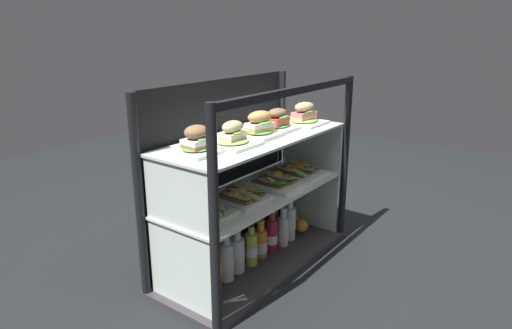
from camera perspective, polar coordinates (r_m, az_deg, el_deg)
ground_plane at (r=2.38m, az=0.00°, el=-12.64°), size 6.00×6.00×0.02m
case_base_deck at (r=2.36m, az=0.00°, el=-12.11°), size 1.12×0.46×0.03m
case_frame at (r=2.23m, az=-2.11°, el=-0.26°), size 1.12×0.46×0.93m
riser_lower_tier at (r=2.28m, az=0.00°, el=-7.90°), size 1.04×0.38×0.35m
shelf_lower_glass at (r=2.21m, az=0.00°, el=-3.60°), size 1.06×0.40×0.01m
riser_upper_tier at (r=2.16m, az=0.00°, el=-0.15°), size 1.04×0.38×0.27m
shelf_upper_glass at (r=2.12m, az=0.00°, el=3.44°), size 1.06×0.40×0.01m
plated_roll_sandwich_center at (r=1.85m, az=-7.54°, el=2.83°), size 0.19×0.19×0.12m
plated_roll_sandwich_far_right at (r=1.95m, az=-2.98°, el=3.47°), size 0.20×0.20×0.11m
plated_roll_sandwich_far_left at (r=2.11m, az=0.48°, el=4.85°), size 0.18×0.18×0.12m
plated_roll_sandwich_near_left_corner at (r=2.25m, az=2.82°, el=5.46°), size 0.18×0.18×0.11m
plated_roll_sandwich_right_of_center at (r=2.41m, az=6.16°, el=6.18°), size 0.21×0.21×0.12m
open_sandwich_tray_right_of_center at (r=1.95m, az=-6.83°, el=-5.87°), size 0.22×0.27×0.06m
open_sandwich_tray_left_of_center at (r=2.10m, az=-1.97°, el=-3.95°), size 0.22×0.27×0.06m
open_sandwich_tray_near_right_corner at (r=2.28m, az=2.60°, el=-2.25°), size 0.22×0.27×0.06m
open_sandwich_tray_mid_left at (r=2.47m, az=5.44°, el=-0.76°), size 0.22×0.27×0.06m
juice_bottle_front_left_end at (r=2.03m, az=-7.47°, el=-14.37°), size 0.06×0.06×0.19m
juice_bottle_tucked_behind at (r=2.08m, az=-5.43°, el=-13.15°), size 0.07×0.07×0.22m
juice_bottle_back_left at (r=2.13m, az=-3.81°, el=-12.23°), size 0.07×0.07×0.23m
juice_bottle_near_post at (r=2.20m, az=-2.41°, el=-11.33°), size 0.07×0.07×0.22m
juice_bottle_back_center at (r=2.26m, az=-0.61°, el=-10.64°), size 0.06×0.06×0.22m
juice_bottle_back_right at (r=2.34m, az=0.58°, el=-9.94°), size 0.07×0.07×0.20m
juice_bottle_front_middle at (r=2.39m, az=2.00°, el=-8.86°), size 0.06×0.06×0.23m
juice_bottle_front_second at (r=2.45m, az=3.46°, el=-8.48°), size 0.06×0.06×0.22m
juice_bottle_front_fourth at (r=2.51m, az=4.31°, el=-7.37°), size 0.07×0.07×0.25m
orange_fruit_beside_bottles at (r=2.62m, az=5.80°, el=-7.77°), size 0.08×0.08×0.08m
orange_fruit_near_left_post at (r=2.71m, az=4.63°, el=-6.88°), size 0.08×0.08×0.08m
orange_fruit_rolled_forward at (r=2.65m, az=3.13°, el=-7.54°), size 0.07×0.07×0.07m
kitchen_scissors at (r=2.02m, az=-4.55°, el=-17.19°), size 0.16×0.12×0.01m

